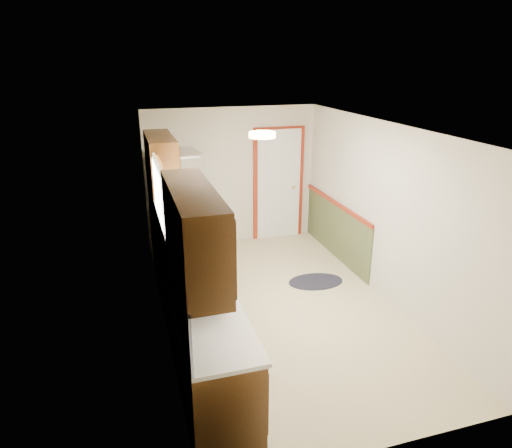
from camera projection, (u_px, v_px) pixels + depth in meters
room_shell at (280, 224)px, 5.75m from camera, size 3.20×5.20×2.52m
kitchen_run at (187, 274)px, 5.29m from camera, size 0.63×4.00×2.20m
back_wall_trim at (291, 194)px, 8.11m from camera, size 1.12×2.30×2.08m
ceiling_fixture at (262, 135)px, 5.09m from camera, size 0.30×0.30×0.06m
microwave at (201, 280)px, 4.46m from camera, size 0.43×0.60×0.37m
refrigerator at (178, 206)px, 7.42m from camera, size 0.82×0.79×1.78m
rug at (316, 281)px, 6.85m from camera, size 0.86×0.59×0.01m
cooktop at (178, 231)px, 6.19m from camera, size 0.53×0.64×0.02m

